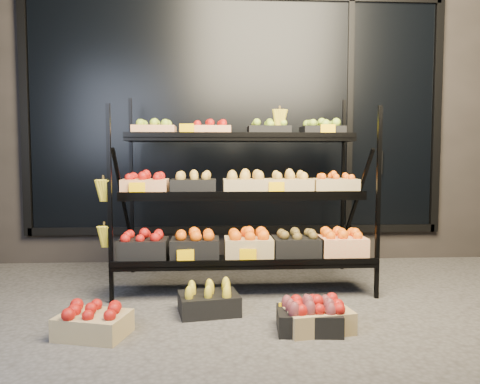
{
  "coord_description": "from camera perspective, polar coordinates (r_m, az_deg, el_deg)",
  "views": [
    {
      "loc": [
        -0.27,
        -3.35,
        1.1
      ],
      "look_at": [
        -0.03,
        0.55,
        0.81
      ],
      "focal_mm": 35.0,
      "sensor_mm": 36.0,
      "label": 1
    }
  ],
  "objects": [
    {
      "name": "floor_crate_midleft",
      "position": [
        3.4,
        -3.82,
        -13.0
      ],
      "size": [
        0.46,
        0.37,
        0.21
      ],
      "rotation": [
        0.0,
        0.0,
        0.17
      ],
      "color": "black",
      "rests_on": "ground"
    },
    {
      "name": "floor_crate_midright",
      "position": [
        3.13,
        9.39,
        -14.6
      ],
      "size": [
        0.45,
        0.36,
        0.21
      ],
      "rotation": [
        0.0,
        0.0,
        0.16
      ],
      "color": "tan",
      "rests_on": "ground"
    },
    {
      "name": "floor_crate_right",
      "position": [
        3.11,
        8.38,
        -14.79
      ],
      "size": [
        0.42,
        0.32,
        0.2
      ],
      "rotation": [
        0.0,
        0.0,
        -0.08
      ],
      "color": "black",
      "rests_on": "ground"
    },
    {
      "name": "display_rack",
      "position": [
        3.97,
        0.17,
        -0.35
      ],
      "size": [
        2.18,
        1.02,
        1.66
      ],
      "color": "black",
      "rests_on": "ground"
    },
    {
      "name": "tag_floor_b",
      "position": [
        3.17,
        5.96,
        -15.02
      ],
      "size": [
        0.13,
        0.01,
        0.12
      ],
      "primitive_type": "cube",
      "color": "#FFC200",
      "rests_on": "ground"
    },
    {
      "name": "floor_crate_left",
      "position": [
        3.13,
        -17.47,
        -14.77
      ],
      "size": [
        0.48,
        0.4,
        0.21
      ],
      "rotation": [
        0.0,
        0.0,
        -0.27
      ],
      "color": "tan",
      "rests_on": "ground"
    },
    {
      "name": "ground",
      "position": [
        3.54,
        1.01,
        -13.95
      ],
      "size": [
        24.0,
        24.0,
        0.0
      ],
      "primitive_type": "plane",
      "color": "#514F4C",
      "rests_on": "ground"
    },
    {
      "name": "building",
      "position": [
        5.98,
        -0.99,
        10.41
      ],
      "size": [
        6.0,
        2.08,
        3.5
      ],
      "color": "#2D2826",
      "rests_on": "ground"
    }
  ]
}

